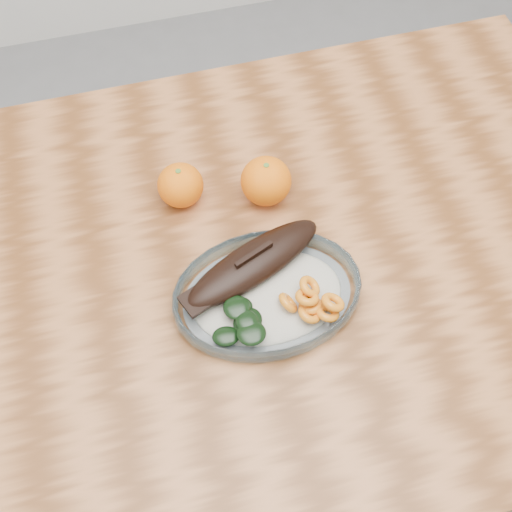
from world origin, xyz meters
name	(u,v)px	position (x,y,z in m)	size (l,w,h in m)	color
ground	(251,420)	(0.00, 0.00, 0.00)	(3.00, 3.00, 0.00)	slate
dining_table	(248,296)	(0.00, 0.00, 0.65)	(1.20, 0.80, 0.75)	brown
plated_meal	(267,292)	(0.01, -0.06, 0.77)	(0.47, 0.47, 0.08)	white
orange_left	(180,185)	(-0.07, 0.14, 0.78)	(0.07, 0.07, 0.07)	orange
orange_right	(266,181)	(0.06, 0.11, 0.79)	(0.08, 0.08, 0.08)	orange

